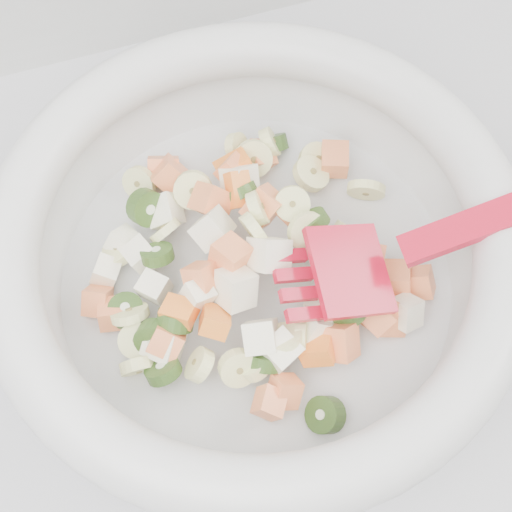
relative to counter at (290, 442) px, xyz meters
name	(u,v)px	position (x,y,z in m)	size (l,w,h in m)	color
counter	(290,442)	(0.00, 0.00, 0.00)	(2.00, 0.60, 0.90)	#A8A8AD
mixing_bowl	(257,251)	(-0.04, 0.03, 0.50)	(0.45, 0.35, 0.14)	silver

